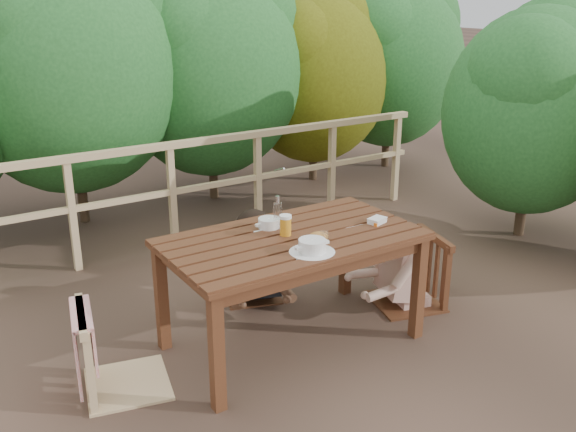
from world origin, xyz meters
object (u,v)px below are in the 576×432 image
beer_glass (286,226)px  soup_far (269,224)px  diner_right (413,233)px  tumbler (323,238)px  table (292,291)px  chair_left (121,310)px  butter_tub (377,222)px  bread_roll (317,238)px  soup_near (312,247)px  chair_far (251,247)px  woman (249,227)px  bottle (278,214)px  chair_right (409,241)px

beer_glass → soup_far: bearing=96.2°
diner_right → tumbler: diner_right is taller
table → chair_left: size_ratio=1.61×
chair_left → soup_far: bearing=-72.0°
chair_left → tumbler: size_ratio=12.76×
tumbler → chair_left: bearing=166.2°
diner_right → butter_tub: diner_right is taller
chair_left → table: bearing=-82.9°
beer_glass → bread_roll: bearing=-64.8°
table → bread_roll: (0.07, -0.18, 0.42)m
chair_left → bread_roll: (1.20, -0.29, 0.29)m
soup_near → chair_far: bearing=81.6°
beer_glass → woman: bearing=79.3°
chair_left → soup_near: 1.19m
bottle → butter_tub: size_ratio=1.96×
chair_far → beer_glass: 0.84m
soup_near → soup_far: size_ratio=1.17×
chair_right → tumbler: size_ratio=12.66×
chair_right → soup_near: 1.17m
tumbler → chair_right: bearing=12.4°
bread_roll → table: bearing=111.7°
chair_far → chair_right: chair_right is taller
butter_tub → tumbler: bearing=172.5°
diner_right → bread_roll: size_ratio=7.99×
chair_right → soup_far: chair_right is taller
table → tumbler: (0.11, -0.20, 0.42)m
diner_right → soup_near: (-1.12, -0.30, 0.24)m
bread_roll → bottle: size_ratio=0.58×
chair_far → soup_far: size_ratio=3.46×
chair_left → woman: bearing=-49.4°
chair_right → woman: (-0.94, 0.75, 0.07)m
chair_left → bottle: 1.18m
chair_right → tumbler: bearing=-62.1°
diner_right → bottle: bearing=97.7°
soup_near → tumbler: (0.15, 0.09, -0.01)m
chair_right → diner_right: bearing=105.5°
butter_tub → chair_right: bearing=-0.4°
chair_left → tumbler: 1.30m
soup_near → bottle: size_ratio=1.16×
chair_right → tumbler: 1.01m
chair_right → beer_glass: (-1.08, 0.02, 0.33)m
chair_far → beer_glass: size_ratio=5.51×
bread_roll → beer_glass: (-0.10, 0.22, 0.03)m
bread_roll → beer_glass: size_ratio=0.94×
chair_right → soup_far: bearing=-84.8°
table → bottle: bearing=93.4°
chair_right → bottle: bearing=-82.5°
beer_glass → chair_right: bearing=-1.2°
bottle → butter_tub: 0.69m
table → soup_far: 0.47m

